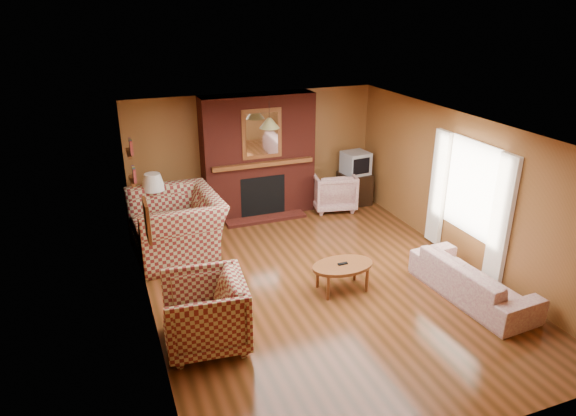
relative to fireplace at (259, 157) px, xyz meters
name	(u,v)px	position (x,y,z in m)	size (l,w,h in m)	color
floor	(320,283)	(0.00, -2.98, -1.18)	(6.50, 6.50, 0.00)	#3F220D
ceiling	(324,129)	(0.00, -2.98, 1.22)	(6.50, 6.50, 0.00)	white
wall_back	(254,153)	(0.00, 0.27, 0.02)	(6.50, 6.50, 0.00)	brown
wall_front	(471,339)	(0.00, -6.23, 0.02)	(6.50, 6.50, 0.00)	brown
wall_left	(145,237)	(-2.50, -2.98, 0.02)	(6.50, 6.50, 0.00)	brown
wall_right	(463,190)	(2.50, -2.98, 0.02)	(6.50, 6.50, 0.00)	brown
fireplace	(259,157)	(0.00, 0.00, 0.00)	(2.20, 0.82, 2.40)	#531A12
window_right	(468,198)	(2.45, -3.18, -0.06)	(0.10, 1.85, 2.00)	silver
bookshelf	(132,162)	(-2.44, -1.08, 0.48)	(0.09, 0.55, 0.71)	brown
botanical_print	(147,220)	(-2.47, -3.28, 0.37)	(0.05, 0.40, 0.50)	brown
pendant_light	(269,123)	(0.00, -0.68, 0.82)	(0.36, 0.36, 0.48)	black
plaid_loveseat	(176,225)	(-1.85, -1.21, -0.66)	(1.61, 1.41, 1.05)	maroon
plaid_armchair	(205,313)	(-1.95, -3.85, -0.72)	(0.98, 1.01, 0.92)	maroon
floral_sofa	(473,280)	(1.90, -4.13, -0.90)	(1.96, 0.77, 0.57)	beige
floral_armchair	(333,190)	(1.50, -0.29, -0.79)	(0.84, 0.86, 0.78)	beige
coffee_table	(343,267)	(0.23, -3.28, -0.81)	(0.94, 0.58, 0.45)	brown
side_table	(157,225)	(-2.10, -0.53, -0.90)	(0.43, 0.43, 0.57)	brown
table_lamp	(154,190)	(-2.10, -0.53, -0.23)	(0.42, 0.42, 0.69)	white
tv_stand	(354,188)	(2.05, -0.18, -0.85)	(0.61, 0.55, 0.66)	black
crt_tv	(356,163)	(2.05, -0.19, -0.29)	(0.55, 0.55, 0.46)	#9EA1A5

